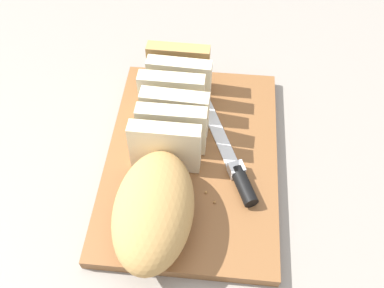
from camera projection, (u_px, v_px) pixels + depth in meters
name	position (u px, v px, depth m)	size (l,w,h in m)	color
ground_plane	(192.00, 162.00, 0.67)	(3.00, 3.00, 0.00)	gray
cutting_board	(192.00, 159.00, 0.66)	(0.38, 0.27, 0.02)	brown
bread_loaf	(164.00, 158.00, 0.60)	(0.38, 0.12, 0.09)	tan
bread_knife	(232.00, 162.00, 0.64)	(0.28, 0.13, 0.02)	silver
crumb_near_knife	(185.00, 184.00, 0.62)	(0.01, 0.01, 0.01)	#A8753D
crumb_near_loaf	(214.00, 202.00, 0.60)	(0.00, 0.00, 0.00)	#A8753D
crumb_stray_left	(147.00, 190.00, 0.62)	(0.00, 0.00, 0.00)	#A8753D
crumb_stray_right	(206.00, 192.00, 0.61)	(0.00, 0.00, 0.00)	#A8753D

